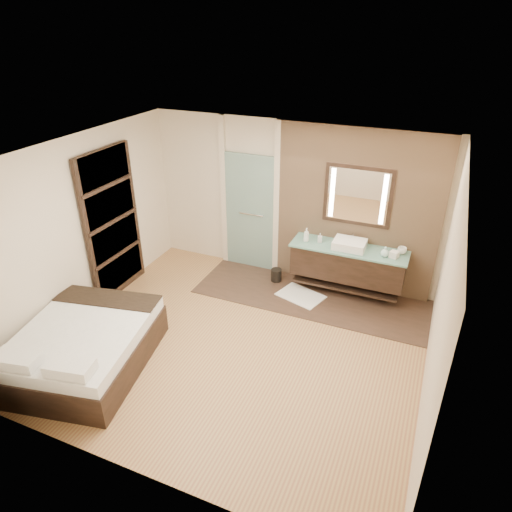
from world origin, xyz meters
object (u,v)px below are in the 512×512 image
at_px(vanity, 348,263).
at_px(mirror_unit, 358,196).
at_px(waste_bin, 276,275).
at_px(bed, 84,347).

height_order(vanity, mirror_unit, mirror_unit).
bearing_deg(vanity, waste_bin, -176.76).
relative_size(vanity, bed, 0.86).
height_order(vanity, bed, vanity).
xyz_separation_m(bed, waste_bin, (1.55, 3.01, -0.19)).
bearing_deg(bed, mirror_unit, 39.09).
distance_m(mirror_unit, waste_bin, 1.97).
distance_m(mirror_unit, bed, 4.51).
xyz_separation_m(mirror_unit, bed, (-2.75, -3.31, -1.35)).
distance_m(bed, waste_bin, 3.39).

